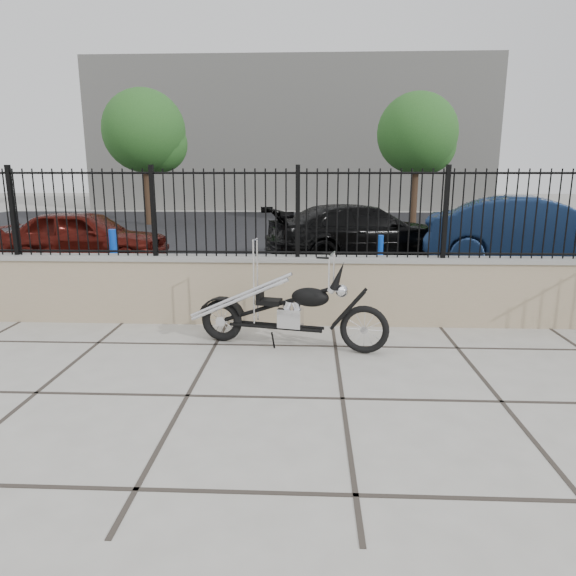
{
  "coord_description": "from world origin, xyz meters",
  "views": [
    {
      "loc": [
        1.18,
        -4.56,
        2.13
      ],
      "look_at": [
        0.9,
        1.77,
        0.68
      ],
      "focal_mm": 32.0,
      "sensor_mm": 36.0,
      "label": 1
    }
  ],
  "objects_px": {
    "car_red": "(85,237)",
    "car_black": "(362,232)",
    "car_blue": "(538,233)",
    "chopper_motorcycle": "(287,294)"
  },
  "relations": [
    {
      "from": "car_red",
      "to": "car_blue",
      "type": "bearing_deg",
      "value": -87.72
    },
    {
      "from": "chopper_motorcycle",
      "to": "car_red",
      "type": "bearing_deg",
      "value": 144.28
    },
    {
      "from": "car_black",
      "to": "car_blue",
      "type": "xyz_separation_m",
      "value": [
        3.79,
        -0.89,
        0.12
      ]
    },
    {
      "from": "car_red",
      "to": "car_black",
      "type": "relative_size",
      "value": 0.81
    },
    {
      "from": "car_blue",
      "to": "chopper_motorcycle",
      "type": "bearing_deg",
      "value": 152.48
    },
    {
      "from": "car_blue",
      "to": "car_red",
      "type": "bearing_deg",
      "value": 106.68
    },
    {
      "from": "car_red",
      "to": "car_black",
      "type": "distance_m",
      "value": 6.47
    },
    {
      "from": "chopper_motorcycle",
      "to": "car_blue",
      "type": "height_order",
      "value": "car_blue"
    },
    {
      "from": "chopper_motorcycle",
      "to": "car_blue",
      "type": "bearing_deg",
      "value": 58.58
    },
    {
      "from": "chopper_motorcycle",
      "to": "car_black",
      "type": "distance_m",
      "value": 6.58
    }
  ]
}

